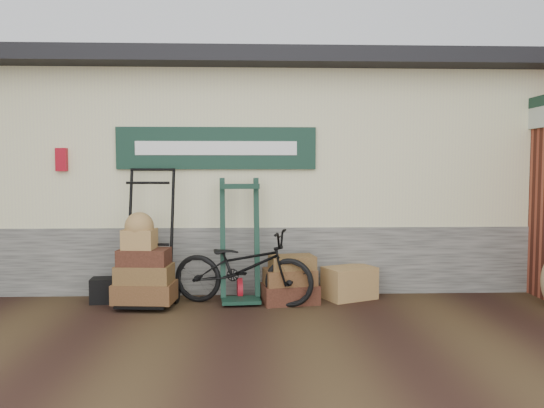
# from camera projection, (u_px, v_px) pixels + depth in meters

# --- Properties ---
(ground) EXTENTS (80.00, 80.00, 0.00)m
(ground) POSITION_uv_depth(u_px,v_px,m) (238.00, 315.00, 6.09)
(ground) COLOR black
(ground) RESTS_ON ground
(station_building) EXTENTS (14.40, 4.10, 3.20)m
(station_building) POSITION_uv_depth(u_px,v_px,m) (242.00, 173.00, 8.72)
(station_building) COLOR #4C4C47
(station_building) RESTS_ON ground
(porter_trolley) EXTENTS (0.92, 0.72, 1.73)m
(porter_trolley) POSITION_uv_depth(u_px,v_px,m) (149.00, 235.00, 6.54)
(porter_trolley) COLOR black
(porter_trolley) RESTS_ON ground
(green_barrow) EXTENTS (0.60, 0.52, 1.56)m
(green_barrow) POSITION_uv_depth(u_px,v_px,m) (240.00, 240.00, 6.67)
(green_barrow) COLOR black
(green_barrow) RESTS_ON ground
(suitcase_stack) EXTENTS (0.75, 0.55, 0.61)m
(suitcase_stack) POSITION_uv_depth(u_px,v_px,m) (290.00, 279.00, 6.63)
(suitcase_stack) COLOR #351A10
(suitcase_stack) RESTS_ON ground
(wicker_hamper) EXTENTS (0.75, 0.64, 0.41)m
(wicker_hamper) POSITION_uv_depth(u_px,v_px,m) (349.00, 283.00, 6.86)
(wicker_hamper) COLOR olive
(wicker_hamper) RESTS_ON ground
(black_trunk) EXTENTS (0.33, 0.29, 0.31)m
(black_trunk) POSITION_uv_depth(u_px,v_px,m) (104.00, 290.00, 6.66)
(black_trunk) COLOR black
(black_trunk) RESTS_ON ground
(bicycle) EXTENTS (1.04, 1.87, 1.03)m
(bicycle) POSITION_uv_depth(u_px,v_px,m) (243.00, 263.00, 6.55)
(bicycle) COLOR black
(bicycle) RESTS_ON ground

